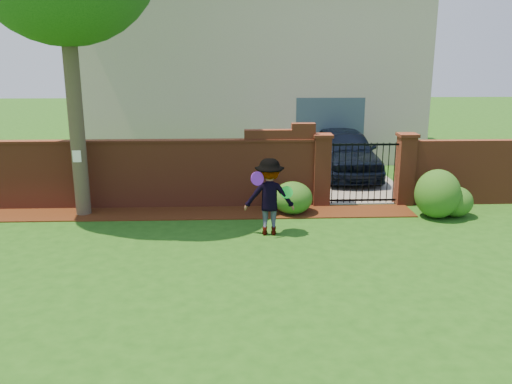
{
  "coord_description": "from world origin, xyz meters",
  "views": [
    {
      "loc": [
        0.14,
        -9.26,
        3.84
      ],
      "look_at": [
        0.59,
        1.4,
        1.05
      ],
      "focal_mm": 36.96,
      "sensor_mm": 36.0,
      "label": 1
    }
  ],
  "objects_px": {
    "man": "(269,197)",
    "frisbee_green": "(287,192)",
    "car": "(346,153)",
    "frisbee_purple": "(257,179)"
  },
  "relations": [
    {
      "from": "frisbee_purple",
      "to": "car",
      "type": "bearing_deg",
      "value": 61.67
    },
    {
      "from": "frisbee_purple",
      "to": "frisbee_green",
      "type": "bearing_deg",
      "value": 11.99
    },
    {
      "from": "car",
      "to": "man",
      "type": "xyz_separation_m",
      "value": [
        -2.84,
        -5.53,
        0.07
      ]
    },
    {
      "from": "car",
      "to": "frisbee_green",
      "type": "distance_m",
      "value": 6.15
    },
    {
      "from": "man",
      "to": "frisbee_green",
      "type": "height_order",
      "value": "man"
    },
    {
      "from": "car",
      "to": "man",
      "type": "distance_m",
      "value": 6.22
    },
    {
      "from": "car",
      "to": "frisbee_green",
      "type": "relative_size",
      "value": 16.83
    },
    {
      "from": "car",
      "to": "man",
      "type": "relative_size",
      "value": 2.69
    },
    {
      "from": "car",
      "to": "frisbee_purple",
      "type": "height_order",
      "value": "car"
    },
    {
      "from": "car",
      "to": "frisbee_green",
      "type": "height_order",
      "value": "car"
    }
  ]
}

